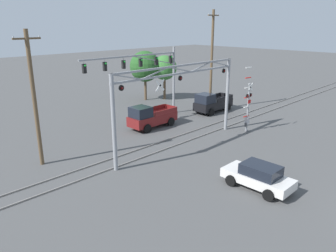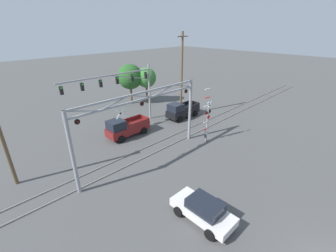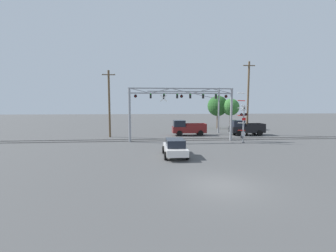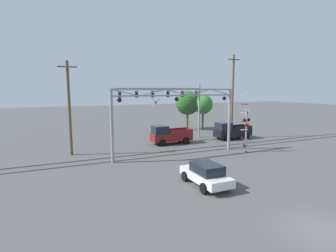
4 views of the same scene
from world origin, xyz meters
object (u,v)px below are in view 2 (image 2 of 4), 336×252
object	(u,v)px
pickup_truck_following	(182,111)
background_tree_beyond_span	(146,78)
traffic_signal_span	(127,85)
utility_pole_right	(182,75)
background_tree_far_left_verge	(130,77)
sedan_waiting	(203,210)
crossing_signal_mast	(207,122)
crossing_gantry	(142,117)
pickup_truck_lead	(126,128)

from	to	relation	value
pickup_truck_following	background_tree_beyond_span	xyz separation A→B (m)	(0.90, 8.48, 3.03)
traffic_signal_span	background_tree_beyond_span	distance (m)	9.44
utility_pole_right	background_tree_far_left_verge	xyz separation A→B (m)	(-1.78, 9.18, -1.32)
traffic_signal_span	sedan_waiting	size ratio (longest dim) A/B	2.71
crossing_signal_mast	background_tree_far_left_verge	distance (m)	16.69
traffic_signal_span	sedan_waiting	bearing A→B (deg)	-109.25
pickup_truck_following	utility_pole_right	xyz separation A→B (m)	(0.65, 0.76, 4.58)
utility_pole_right	background_tree_far_left_verge	distance (m)	9.44
crossing_gantry	sedan_waiting	size ratio (longest dim) A/B	3.07
crossing_gantry	background_tree_far_left_verge	world-z (taller)	crossing_gantry
crossing_signal_mast	pickup_truck_lead	xyz separation A→B (m)	(-5.52, 7.08, -1.20)
crossing_gantry	utility_pole_right	world-z (taller)	utility_pole_right
crossing_signal_mast	pickup_truck_following	size ratio (longest dim) A/B	1.20
utility_pole_right	background_tree_beyond_span	size ratio (longest dim) A/B	1.93
traffic_signal_span	sedan_waiting	xyz separation A→B (m)	(-5.52, -15.79, -4.40)
traffic_signal_span	utility_pole_right	bearing A→B (deg)	-16.06
sedan_waiting	traffic_signal_span	bearing A→B (deg)	70.75
sedan_waiting	background_tree_far_left_verge	bearing A→B (deg)	64.37
pickup_truck_lead	background_tree_beyond_span	size ratio (longest dim) A/B	0.87
pickup_truck_lead	sedan_waiting	world-z (taller)	pickup_truck_lead
pickup_truck_lead	sedan_waiting	bearing A→B (deg)	-104.16
sedan_waiting	utility_pole_right	size ratio (longest dim) A/B	0.39
background_tree_far_left_verge	traffic_signal_span	bearing A→B (deg)	-127.60
crossing_gantry	background_tree_beyond_span	bearing A→B (deg)	49.64
pickup_truck_lead	sedan_waiting	size ratio (longest dim) A/B	1.17
pickup_truck_lead	background_tree_beyond_span	bearing A→B (deg)	39.46
crossing_gantry	pickup_truck_lead	xyz separation A→B (m)	(1.66, 5.34, -3.33)
crossing_gantry	traffic_signal_span	xyz separation A→B (m)	(3.76, 7.61, 0.81)
crossing_signal_mast	pickup_truck_following	distance (m)	7.33
crossing_signal_mast	crossing_gantry	bearing A→B (deg)	166.41
crossing_gantry	crossing_signal_mast	distance (m)	7.68
traffic_signal_span	background_tree_beyond_span	bearing A→B (deg)	36.94
crossing_signal_mast	pickup_truck_lead	world-z (taller)	crossing_signal_mast
crossing_gantry	utility_pole_right	size ratio (longest dim) A/B	1.18
traffic_signal_span	background_tree_far_left_verge	xyz separation A→B (m)	(5.46, 7.09, -0.88)
utility_pole_right	traffic_signal_span	bearing A→B (deg)	163.94
crossing_gantry	pickup_truck_lead	size ratio (longest dim) A/B	2.61
sedan_waiting	pickup_truck_following	bearing A→B (deg)	46.92
traffic_signal_span	background_tree_far_left_verge	world-z (taller)	traffic_signal_span
pickup_truck_following	background_tree_beyond_span	world-z (taller)	background_tree_beyond_span
crossing_signal_mast	pickup_truck_lead	size ratio (longest dim) A/B	1.20
background_tree_beyond_span	background_tree_far_left_verge	bearing A→B (deg)	144.34
crossing_signal_mast	pickup_truck_following	xyz separation A→B (m)	(3.17, 6.49, -1.20)
traffic_signal_span	utility_pole_right	world-z (taller)	utility_pole_right
background_tree_beyond_span	crossing_gantry	bearing A→B (deg)	-130.36
crossing_signal_mast	background_tree_far_left_verge	bearing A→B (deg)	82.90
background_tree_far_left_verge	pickup_truck_lead	bearing A→B (deg)	-128.95
background_tree_beyond_span	crossing_signal_mast	bearing A→B (deg)	-105.23
crossing_signal_mast	sedan_waiting	bearing A→B (deg)	-144.16
sedan_waiting	background_tree_beyond_span	xyz separation A→B (m)	(13.01, 21.43, 3.29)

